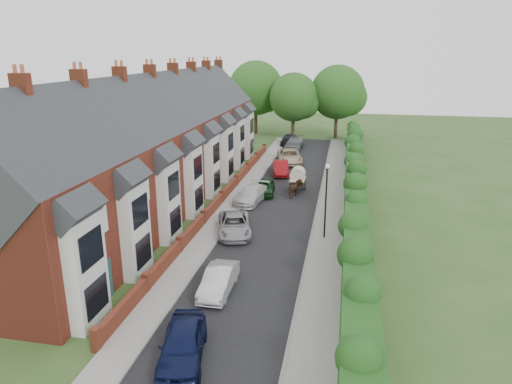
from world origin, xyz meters
TOP-DOWN VIEW (x-y plane):
  - ground at (0.00, 0.00)m, footprint 140.00×140.00m
  - road at (-0.50, 11.00)m, footprint 6.00×58.00m
  - pavement_hedge_side at (3.60, 11.00)m, footprint 2.20×58.00m
  - pavement_house_side at (-4.35, 11.00)m, footprint 1.70×58.00m
  - kerb_hedge_side at (2.55, 11.00)m, footprint 0.18×58.00m
  - kerb_house_side at (-3.55, 11.00)m, footprint 0.18×58.00m
  - hedge at (5.40, 11.00)m, footprint 2.10×58.00m
  - terrace_row at (-10.87, 9.98)m, footprint 9.05×40.50m
  - garden_wall_row at (-5.35, 10.00)m, footprint 0.35×40.35m
  - lamppost at (3.40, 4.00)m, footprint 0.32×0.32m
  - tree_far_left at (-2.65, 40.08)m, footprint 7.14×6.80m
  - tree_far_right at (3.39, 42.08)m, footprint 7.98×7.60m
  - tree_far_back at (-8.59, 43.08)m, footprint 8.40×8.00m
  - car_navy at (-1.60, -9.80)m, footprint 2.62×4.61m
  - car_silver_a at (-1.65, -4.20)m, footprint 1.39×3.93m
  - car_silver_b at (-2.73, 3.68)m, footprint 3.35×5.17m
  - car_white at (-3.00, 10.60)m, footprint 2.66×4.95m
  - car_green at (-2.22, 13.08)m, footprint 1.93×4.02m
  - car_red at (-1.86, 19.96)m, footprint 2.21×4.46m
  - car_beige at (-1.60, 25.09)m, footprint 3.65×5.92m
  - car_grey at (-1.96, 33.00)m, footprint 2.21×5.07m
  - car_black at (-3.00, 35.40)m, footprint 1.93×4.51m
  - horse at (0.45, 12.66)m, footprint 1.27×1.93m
  - horse_cart at (0.45, 14.57)m, footprint 1.39×3.06m

SIDE VIEW (x-z plane):
  - ground at x=0.00m, z-range 0.00..0.00m
  - road at x=-0.50m, z-range 0.00..0.02m
  - pavement_hedge_side at x=3.60m, z-range 0.00..0.12m
  - pavement_house_side at x=-4.35m, z-range 0.00..0.12m
  - kerb_hedge_side at x=2.55m, z-range 0.00..0.13m
  - kerb_house_side at x=-3.55m, z-range 0.00..0.13m
  - garden_wall_row at x=-5.35m, z-range -0.09..1.01m
  - car_silver_a at x=-1.65m, z-range 0.00..1.29m
  - car_green at x=-2.22m, z-range 0.00..1.32m
  - car_silver_b at x=-2.73m, z-range 0.00..1.32m
  - car_white at x=-3.00m, z-range 0.00..1.36m
  - car_red at x=-1.86m, z-range 0.00..1.40m
  - car_grey at x=-1.96m, z-range 0.00..1.45m
  - car_navy at x=-1.60m, z-range 0.00..1.48m
  - horse at x=0.45m, z-range 0.00..1.50m
  - car_black at x=-3.00m, z-range 0.00..1.52m
  - car_beige at x=-1.60m, z-range 0.00..1.53m
  - horse_cart at x=0.45m, z-range 0.16..2.37m
  - hedge at x=5.40m, z-range 0.18..3.03m
  - lamppost at x=3.40m, z-range 0.72..5.88m
  - terrace_row at x=-10.87m, z-range -1.28..10.22m
  - tree_far_left at x=-2.65m, z-range 1.07..10.36m
  - tree_far_right at x=3.39m, z-range 1.16..11.47m
  - tree_far_back at x=-8.59m, z-range 1.21..12.03m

